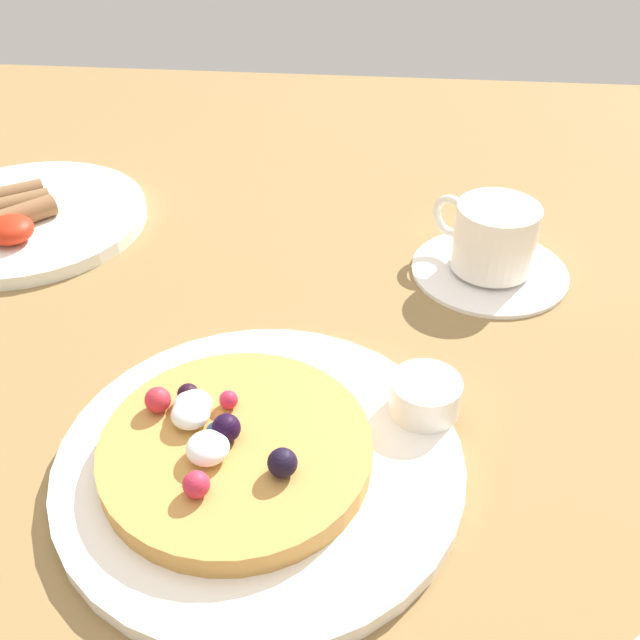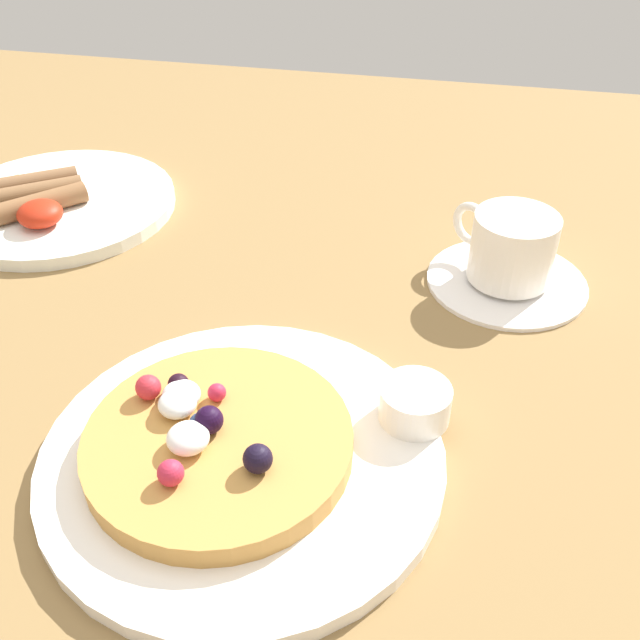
{
  "view_description": "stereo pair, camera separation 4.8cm",
  "coord_description": "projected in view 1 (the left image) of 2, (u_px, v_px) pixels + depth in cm",
  "views": [
    {
      "loc": [
        8.68,
        -44.47,
        38.45
      ],
      "look_at": [
        4.41,
        0.17,
        4.0
      ],
      "focal_mm": 40.94,
      "sensor_mm": 36.0,
      "label": 1
    },
    {
      "loc": [
        13.48,
        -43.75,
        38.45
      ],
      "look_at": [
        4.41,
        0.17,
        4.0
      ],
      "focal_mm": 40.94,
      "sensor_mm": 36.0,
      "label": 2
    }
  ],
  "objects": [
    {
      "name": "fried_breakfast",
      "position": [
        1.0,
        212.0,
        0.73
      ],
      "size": [
        12.1,
        11.93,
        2.66
      ],
      "color": "brown",
      "rests_on": "breakfast_plate"
    },
    {
      "name": "breakfast_plate",
      "position": [
        27.0,
        219.0,
        0.76
      ],
      "size": [
        24.52,
        24.52,
        1.35
      ],
      "primitive_type": "cylinder",
      "color": "white",
      "rests_on": "ground_plane"
    },
    {
      "name": "coffee_saucer",
      "position": [
        489.0,
        269.0,
        0.69
      ],
      "size": [
        14.62,
        14.62,
        0.83
      ],
      "primitive_type": "cylinder",
      "color": "white",
      "rests_on": "ground_plane"
    },
    {
      "name": "coffee_cup",
      "position": [
        493.0,
        235.0,
        0.67
      ],
      "size": [
        9.5,
        8.27,
        6.22
      ],
      "color": "white",
      "rests_on": "coffee_saucer"
    },
    {
      "name": "pancake_with_berries",
      "position": [
        228.0,
        447.0,
        0.48
      ],
      "size": [
        18.1,
        18.1,
        3.64
      ],
      "color": "#C68C43",
      "rests_on": "pancake_plate"
    },
    {
      "name": "syrup_ramekin",
      "position": [
        425.0,
        395.0,
        0.52
      ],
      "size": [
        5.08,
        5.08,
        2.68
      ],
      "color": "white",
      "rests_on": "pancake_plate"
    },
    {
      "name": "ground_plane",
      "position": [
        267.0,
        371.0,
        0.6
      ],
      "size": [
        189.57,
        134.62,
        3.0
      ],
      "primitive_type": "cube",
      "color": "olive"
    },
    {
      "name": "pancake_plate",
      "position": [
        260.0,
        462.0,
        0.49
      ],
      "size": [
        27.59,
        27.59,
        1.29
      ],
      "primitive_type": "cylinder",
      "color": "white",
      "rests_on": "ground_plane"
    }
  ]
}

